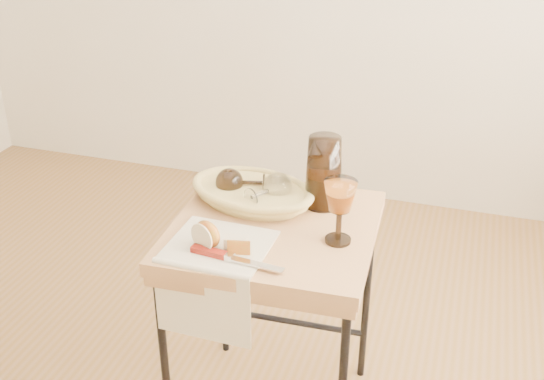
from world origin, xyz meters
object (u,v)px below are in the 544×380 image
(bread_basket, at_px, (252,194))
(goblet_lying_a, at_px, (244,182))
(table_knife, at_px, (233,257))
(pitcher, at_px, (324,172))
(tea_towel, at_px, (219,246))
(side_table, at_px, (274,326))
(goblet_lying_b, at_px, (266,191))
(apple_half, at_px, (208,234))
(wine_goblet, at_px, (339,212))

(bread_basket, xyz_separation_m, goblet_lying_a, (-0.03, 0.02, 0.03))
(goblet_lying_a, xyz_separation_m, table_knife, (0.09, -0.34, -0.04))
(pitcher, bearing_deg, tea_towel, -144.53)
(tea_towel, distance_m, table_knife, 0.09)
(side_table, height_order, pitcher, pitcher)
(goblet_lying_a, height_order, goblet_lying_b, goblet_lying_b)
(goblet_lying_a, distance_m, table_knife, 0.35)
(goblet_lying_b, xyz_separation_m, apple_half, (-0.08, -0.26, -0.01))
(pitcher, relative_size, apple_half, 3.10)
(table_knife, bearing_deg, wine_goblet, 43.63)
(goblet_lying_a, bearing_deg, tea_towel, 81.38)
(tea_towel, xyz_separation_m, pitcher, (0.21, 0.32, 0.11))
(side_table, xyz_separation_m, pitcher, (0.10, 0.16, 0.47))
(goblet_lying_a, height_order, wine_goblet, wine_goblet)
(wine_goblet, distance_m, apple_half, 0.35)
(goblet_lying_a, relative_size, apple_half, 1.66)
(tea_towel, distance_m, pitcher, 0.39)
(bread_basket, xyz_separation_m, table_knife, (0.06, -0.32, -0.01))
(apple_half, xyz_separation_m, table_knife, (0.09, -0.04, -0.03))
(pitcher, height_order, table_knife, pitcher)
(bread_basket, bearing_deg, side_table, -35.77)
(bread_basket, xyz_separation_m, goblet_lying_b, (0.05, -0.02, 0.03))
(goblet_lying_a, bearing_deg, bread_basket, 138.99)
(bread_basket, relative_size, goblet_lying_b, 2.45)
(bread_basket, relative_size, wine_goblet, 1.88)
(table_knife, bearing_deg, bread_basket, 106.28)
(goblet_lying_b, relative_size, table_knife, 0.55)
(side_table, distance_m, table_knife, 0.44)
(side_table, xyz_separation_m, table_knife, (-0.04, -0.22, 0.38))
(goblet_lying_b, xyz_separation_m, pitcher, (0.15, 0.07, 0.05))
(tea_towel, xyz_separation_m, apple_half, (-0.02, -0.02, 0.04))
(apple_half, bearing_deg, tea_towel, 57.01)
(pitcher, distance_m, apple_half, 0.41)
(side_table, distance_m, pitcher, 0.51)
(goblet_lying_b, distance_m, pitcher, 0.18)
(apple_half, height_order, table_knife, apple_half)
(tea_towel, height_order, goblet_lying_b, goblet_lying_b)
(tea_towel, relative_size, pitcher, 1.04)
(bread_basket, height_order, table_knife, bread_basket)
(bread_basket, distance_m, table_knife, 0.33)
(goblet_lying_a, relative_size, pitcher, 0.53)
(wine_goblet, xyz_separation_m, table_knife, (-0.24, -0.18, -0.08))
(tea_towel, height_order, bread_basket, bread_basket)
(tea_towel, bearing_deg, table_knife, -42.67)
(side_table, relative_size, table_knife, 2.84)
(goblet_lying_a, xyz_separation_m, apple_half, (0.00, -0.30, -0.01))
(side_table, relative_size, goblet_lying_b, 5.12)
(goblet_lying_b, height_order, pitcher, pitcher)
(goblet_lying_b, relative_size, apple_half, 1.71)
(bread_basket, height_order, goblet_lying_b, goblet_lying_b)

